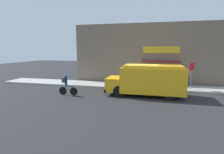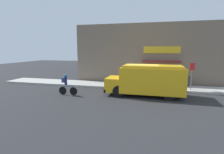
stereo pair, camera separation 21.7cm
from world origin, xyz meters
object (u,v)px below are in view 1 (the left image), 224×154
object	(u,v)px
school_bus	(148,80)
stop_sign_post	(192,71)
cyclist	(67,85)
trash_bin	(186,81)

from	to	relation	value
school_bus	stop_sign_post	size ratio (longest dim) A/B	2.54
school_bus	stop_sign_post	world-z (taller)	stop_sign_post
cyclist	stop_sign_post	size ratio (longest dim) A/B	0.72
trash_bin	school_bus	bearing A→B (deg)	-132.40
school_bus	stop_sign_post	bearing A→B (deg)	32.74
cyclist	trash_bin	distance (m)	10.50
school_bus	trash_bin	distance (m)	4.94
cyclist	stop_sign_post	xyz separation A→B (m)	(9.40, 3.38, 0.89)
school_bus	stop_sign_post	distance (m)	4.06
stop_sign_post	school_bus	bearing A→B (deg)	-147.53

